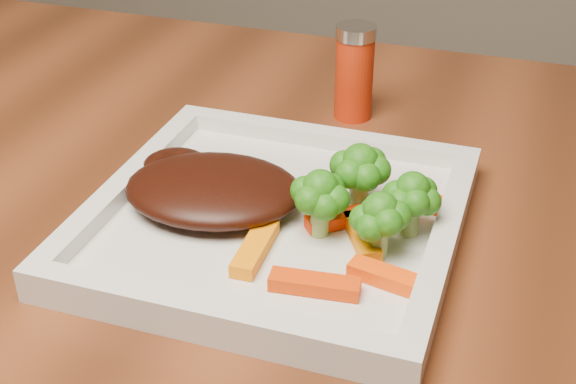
% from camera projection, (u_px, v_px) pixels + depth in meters
% --- Properties ---
extents(plate, '(0.27, 0.27, 0.01)m').
position_uv_depth(plate, '(276.00, 225.00, 0.61)').
color(plate, silver).
rests_on(plate, dining_table).
extents(steak, '(0.15, 0.12, 0.03)m').
position_uv_depth(steak, '(213.00, 189.00, 0.61)').
color(steak, black).
rests_on(steak, plate).
extents(broccoli_0, '(0.07, 0.07, 0.07)m').
position_uv_depth(broccoli_0, '(360.00, 169.00, 0.60)').
color(broccoli_0, '#0F5C0F').
rests_on(broccoli_0, plate).
extents(broccoli_1, '(0.06, 0.06, 0.06)m').
position_uv_depth(broccoli_1, '(412.00, 195.00, 0.57)').
color(broccoli_1, '#247413').
rests_on(broccoli_1, plate).
extents(broccoli_2, '(0.06, 0.06, 0.06)m').
position_uv_depth(broccoli_2, '(380.00, 220.00, 0.55)').
color(broccoli_2, '#3B7313').
rests_on(broccoli_2, plate).
extents(broccoli_3, '(0.06, 0.06, 0.06)m').
position_uv_depth(broccoli_3, '(320.00, 198.00, 0.57)').
color(broccoli_3, '#206A11').
rests_on(broccoli_3, plate).
extents(carrot_0, '(0.06, 0.02, 0.01)m').
position_uv_depth(carrot_0, '(315.00, 284.00, 0.53)').
color(carrot_0, '#E13703').
rests_on(carrot_0, plate).
extents(carrot_1, '(0.06, 0.03, 0.01)m').
position_uv_depth(carrot_1, '(391.00, 278.00, 0.53)').
color(carrot_1, '#FF4504').
rests_on(carrot_1, plate).
extents(carrot_2, '(0.02, 0.06, 0.01)m').
position_uv_depth(carrot_2, '(255.00, 248.00, 0.56)').
color(carrot_2, orange).
rests_on(carrot_2, plate).
extents(carrot_3, '(0.06, 0.03, 0.01)m').
position_uv_depth(carrot_3, '(424.00, 200.00, 0.61)').
color(carrot_3, '#F93604').
rests_on(carrot_3, plate).
extents(carrot_5, '(0.04, 0.06, 0.01)m').
position_uv_depth(carrot_5, '(362.00, 237.00, 0.57)').
color(carrot_5, orange).
rests_on(carrot_5, plate).
extents(carrot_6, '(0.05, 0.05, 0.01)m').
position_uv_depth(carrot_6, '(341.00, 218.00, 0.59)').
color(carrot_6, '#FD3204').
rests_on(carrot_6, plate).
extents(spice_shaker, '(0.04, 0.04, 0.09)m').
position_uv_depth(spice_shaker, '(354.00, 72.00, 0.76)').
color(spice_shaker, '#B22509').
rests_on(spice_shaker, dining_table).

